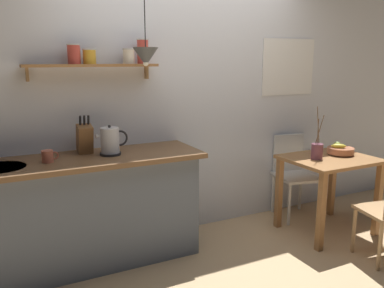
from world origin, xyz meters
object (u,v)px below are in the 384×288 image
Objects in this scene: fruit_bowl at (340,150)px; knife_block at (85,138)px; coffee_mug_by_sink at (48,156)px; electric_kettle at (110,141)px; dining_table at (329,172)px; pendant_lamp at (146,57)px; dining_chair_far at (293,171)px; twig_vase at (317,151)px.

fruit_bowl is 2.45m from knife_block.
electric_kettle is at bearing 3.08° from coffee_mug_by_sink.
fruit_bowl is at bearing 14.63° from dining_table.
fruit_bowl is 2.15m from pendant_lamp.
knife_block is 0.59× the size of pendant_lamp.
coffee_mug_by_sink is (-2.51, -0.14, 0.47)m from dining_chair_far.
coffee_mug_by_sink is (-2.71, 0.31, 0.17)m from fruit_bowl.
fruit_bowl is 2.73m from coffee_mug_by_sink.
twig_vase is 4.03× the size of coffee_mug_by_sink.
twig_vase is 0.93× the size of pendant_lamp.
twig_vase is 1.92m from electric_kettle.
fruit_bowl is 0.48× the size of pendant_lamp.
electric_kettle is at bearing 169.51° from dining_table.
fruit_bowl is 0.81× the size of knife_block.
dining_table is at bearing -7.92° from coffee_mug_by_sink.
pendant_lamp is at bearing 170.97° from dining_table.
dining_table is at bearing -165.37° from fruit_bowl.
knife_block is 2.55× the size of coffee_mug_by_sink.
knife_block is at bearing 141.23° from electric_kettle.
dining_chair_far reaches higher than dining_table.
knife_block reaches higher than electric_kettle.
dining_table is 1.53× the size of pendant_lamp.
twig_vase reaches higher than dining_chair_far.
dining_chair_far is at bearing 73.30° from twig_vase.
electric_kettle is at bearing 160.77° from pendant_lamp.
twig_vase is 2.39m from coffee_mug_by_sink.
dining_table is 0.26m from fruit_bowl.
knife_block reaches higher than coffee_mug_by_sink.
pendant_lamp reaches higher than knife_block.
electric_kettle is (-2.22, 0.33, 0.23)m from fruit_bowl.
pendant_lamp is (-1.94, 0.23, 0.90)m from fruit_bowl.
pendant_lamp is (-1.74, -0.22, 1.21)m from dining_chair_far.
dining_chair_far is at bearing -0.62° from knife_block.
pendant_lamp is at bearing -172.95° from dining_chair_far.
dining_chair_far is 0.61m from twig_vase.
twig_vase is at bearing -9.51° from pendant_lamp.
dining_table is 2.12m from electric_kettle.
electric_kettle reaches higher than dining_chair_far.
dining_chair_far is 1.74× the size of twig_vase.
fruit_bowl is 2.25m from electric_kettle.
dining_chair_far is (-0.02, 0.49, -0.12)m from dining_table.
pendant_lamp is (0.77, -0.07, 0.74)m from coffee_mug_by_sink.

